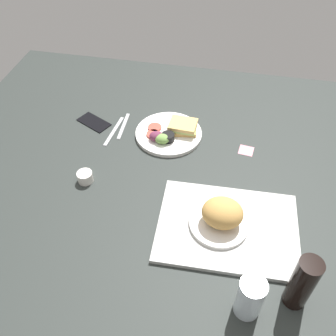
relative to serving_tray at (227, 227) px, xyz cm
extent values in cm
cube|color=#282D2B|center=(21.56, -22.55, -2.30)|extent=(190.00, 150.00, 3.00)
cube|color=#B2B2AD|center=(0.00, 0.00, 0.00)|extent=(46.08, 34.48, 1.60)
cylinder|color=white|center=(2.93, 0.00, 1.50)|extent=(19.26, 19.26, 1.40)
ellipsoid|color=tan|center=(2.33, -0.28, 6.68)|extent=(13.14, 11.35, 8.96)
cylinder|color=white|center=(27.80, -42.12, 0.00)|extent=(27.34, 27.34, 1.60)
cube|color=tan|center=(22.33, -44.58, 1.50)|extent=(12.21, 10.53, 1.40)
cube|color=#B2C66B|center=(22.33, -44.58, 2.70)|extent=(11.10, 9.12, 1.00)
cube|color=#DBB266|center=(22.33, -44.58, 3.90)|extent=(11.52, 9.64, 1.40)
cylinder|color=#D14738|center=(33.95, -43.48, 1.20)|extent=(5.60, 5.60, 0.80)
cylinder|color=#D14738|center=(33.54, -39.11, 1.20)|extent=(5.60, 5.60, 0.80)
cylinder|color=black|center=(27.12, -37.33, 2.30)|extent=(5.20, 5.20, 3.00)
cylinder|color=#EFEACC|center=(27.12, -37.33, 3.40)|extent=(4.26, 4.26, 0.60)
ellipsoid|color=#729E4C|center=(29.17, -35.56, 2.60)|extent=(6.00, 4.80, 3.60)
ellipsoid|color=#6B2D47|center=(31.63, -36.65, 2.60)|extent=(6.00, 4.80, 3.60)
cylinder|color=silver|center=(-7.35, 25.67, 6.17)|extent=(7.20, 7.20, 13.94)
cylinder|color=black|center=(-20.20, 20.38, 8.92)|extent=(6.40, 6.40, 19.44)
cylinder|color=silver|center=(52.53, -11.14, 1.20)|extent=(5.60, 5.60, 4.00)
cube|color=#B7B7BC|center=(47.80, -44.12, -0.55)|extent=(1.92, 17.03, 0.50)
cube|color=#B7B7BC|center=(50.80, -40.12, -0.55)|extent=(3.27, 19.05, 0.50)
cube|color=black|center=(60.91, -43.91, -0.40)|extent=(16.10, 12.95, 0.80)
cube|color=pink|center=(-4.20, -38.97, -0.74)|extent=(6.29, 6.29, 0.12)
camera|label=1|loc=(5.25, 72.20, 98.96)|focal=39.46mm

